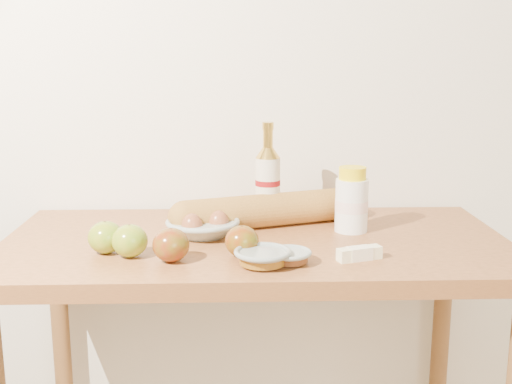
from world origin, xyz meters
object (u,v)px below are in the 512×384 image
(cream_bottle, at_px, (352,202))
(table, at_px, (256,287))
(baguette, at_px, (266,210))
(bourbon_bottle, at_px, (268,183))
(egg_bowl, at_px, (202,225))

(cream_bottle, bearing_deg, table, 171.48)
(baguette, bearing_deg, table, -124.52)
(bourbon_bottle, distance_m, egg_bowl, 0.21)
(cream_bottle, bearing_deg, egg_bowl, 162.31)
(cream_bottle, xyz_separation_m, egg_bowl, (-0.37, -0.03, -0.05))
(bourbon_bottle, distance_m, cream_bottle, 0.22)
(bourbon_bottle, bearing_deg, egg_bowl, -146.06)
(table, height_order, egg_bowl, egg_bowl)
(egg_bowl, bearing_deg, bourbon_bottle, 32.90)
(table, xyz_separation_m, bourbon_bottle, (0.04, 0.14, 0.23))
(table, xyz_separation_m, egg_bowl, (-0.13, 0.03, 0.15))
(bourbon_bottle, bearing_deg, cream_bottle, -19.90)
(bourbon_bottle, bearing_deg, baguette, -99.53)
(table, relative_size, egg_bowl, 5.08)
(cream_bottle, distance_m, egg_bowl, 0.37)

